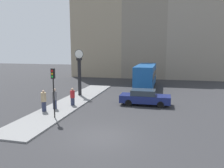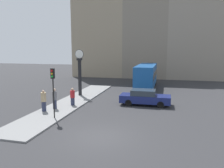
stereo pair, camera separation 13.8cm
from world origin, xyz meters
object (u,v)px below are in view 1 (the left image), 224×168
(traffic_light_near, at_px, (53,83))
(pedestrian_grey_jacket, at_px, (55,99))
(sedan_car, at_px, (145,97))
(street_clock, at_px, (79,74))
(pedestrian_tan_coat, at_px, (44,101))
(bus_distant, at_px, (146,75))
(pedestrian_red_top, at_px, (73,97))

(traffic_light_near, height_order, pedestrian_grey_jacket, traffic_light_near)
(sedan_car, distance_m, street_clock, 8.06)
(sedan_car, height_order, pedestrian_tan_coat, pedestrian_tan_coat)
(traffic_light_near, bearing_deg, pedestrian_grey_jacket, 117.69)
(sedan_car, height_order, traffic_light_near, traffic_light_near)
(traffic_light_near, bearing_deg, sedan_car, 43.86)
(bus_distant, distance_m, street_clock, 9.87)
(street_clock, height_order, pedestrian_red_top, street_clock)
(street_clock, height_order, pedestrian_grey_jacket, street_clock)
(bus_distant, height_order, pedestrian_grey_jacket, bus_distant)
(traffic_light_near, distance_m, pedestrian_grey_jacket, 3.20)
(traffic_light_near, bearing_deg, street_clock, 98.81)
(traffic_light_near, bearing_deg, pedestrian_red_top, 93.36)
(street_clock, bearing_deg, pedestrian_tan_coat, -93.70)
(bus_distant, distance_m, pedestrian_tan_coat, 15.77)
(pedestrian_grey_jacket, xyz_separation_m, pedestrian_red_top, (1.01, 1.52, -0.11))
(traffic_light_near, height_order, pedestrian_red_top, traffic_light_near)
(bus_distant, distance_m, pedestrian_red_top, 12.91)
(traffic_light_near, distance_m, pedestrian_red_top, 4.31)
(pedestrian_red_top, relative_size, pedestrian_tan_coat, 0.90)
(bus_distant, bearing_deg, traffic_light_near, -109.71)
(bus_distant, xyz_separation_m, pedestrian_grey_jacket, (-6.75, -13.04, -0.79))
(pedestrian_tan_coat, bearing_deg, sedan_car, 29.88)
(street_clock, bearing_deg, bus_distant, 46.31)
(traffic_light_near, xyz_separation_m, pedestrian_grey_jacket, (-1.23, 2.35, -1.79))
(street_clock, distance_m, pedestrian_tan_coat, 7.06)
(bus_distant, relative_size, pedestrian_grey_jacket, 5.30)
(pedestrian_red_top, bearing_deg, street_clock, 103.47)
(bus_distant, bearing_deg, pedestrian_tan_coat, -117.38)
(pedestrian_grey_jacket, bearing_deg, pedestrian_red_top, 56.50)
(street_clock, distance_m, pedestrian_red_top, 4.83)
(traffic_light_near, relative_size, street_clock, 0.73)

